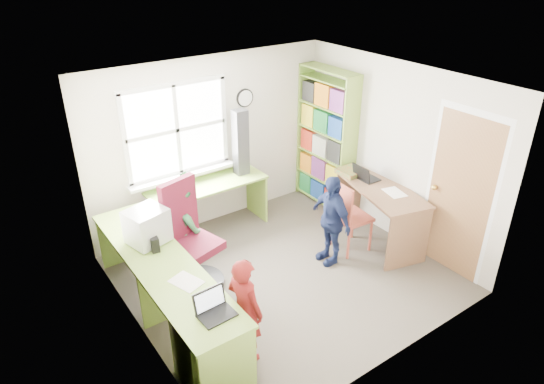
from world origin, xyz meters
The scene contains 19 objects.
room centered at (0.01, 0.10, 1.22)m, with size 3.64×3.44×2.44m.
l_desk centered at (-1.31, -0.28, 0.46)m, with size 2.38×2.95×0.75m.
right_desk centered at (1.53, -0.10, 0.58)m, with size 0.97×1.51×0.80m.
bookshelf centered at (1.65, 1.19, 1.00)m, with size 0.30×1.02×2.10m.
swivel_chair centered at (-0.97, 0.53, 0.57)m, with size 0.75×0.75×1.32m.
wooden_chair centered at (1.01, -0.03, 0.54)m, with size 0.46×0.46×1.00m.
crt_monitor centered at (-1.45, 0.53, 0.95)m, with size 0.48×0.45×0.40m.
laptop_left centered at (-1.43, -0.88, 0.80)m, with size 0.33×0.27×0.22m.
laptop_right centered at (1.52, 0.22, 0.85)m, with size 0.27×0.33×0.22m.
speaker_a centered at (-1.47, 0.32, 0.83)m, with size 0.09×0.09×0.17m.
speaker_b centered at (-1.52, 0.78, 0.84)m, with size 0.11×0.11×0.18m.
cd_tower centered at (0.32, 1.45, 1.22)m, with size 0.19×0.17×0.93m.
game_box centered at (1.49, 0.46, 0.83)m, with size 0.32×0.32×0.06m.
paper_a centered at (-1.44, -0.34, 0.75)m, with size 0.30×0.36×0.00m.
paper_b centered at (1.56, -0.29, 0.80)m, with size 0.28×0.34×0.00m.
potted_plant centered at (-0.64, 1.40, 0.91)m, with size 0.17×0.14×0.31m, color #30783F.
person_red centered at (-1.08, -0.83, 0.57)m, with size 0.42×0.27×1.14m, color maroon.
person_green centered at (-0.91, 0.79, 0.59)m, with size 0.57×0.44×1.18m, color #2F773F.
person_navy centered at (0.66, -0.08, 0.60)m, with size 0.70×0.29×1.20m, color #162046.
Camera 1 is at (-2.93, -3.89, 3.69)m, focal length 32.00 mm.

